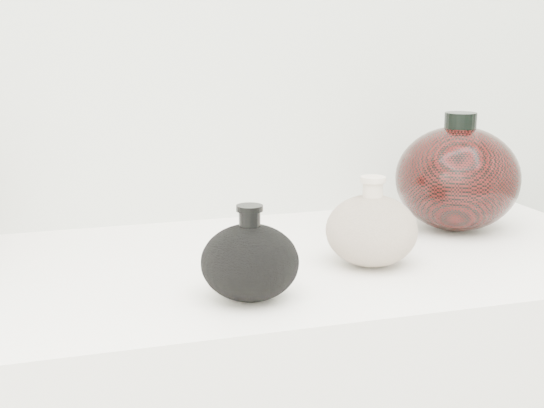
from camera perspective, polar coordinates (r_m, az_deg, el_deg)
name	(u,v)px	position (r m, az deg, el deg)	size (l,w,h in m)	color
black_gourd_vase	(250,261)	(0.89, -1.67, -4.35)	(0.14, 0.14, 0.11)	black
cream_gourd_vase	(371,230)	(1.03, 7.50, -1.93)	(0.16, 0.16, 0.12)	beige
right_round_pot	(457,178)	(1.23, 13.78, 1.92)	(0.24, 0.24, 0.19)	black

